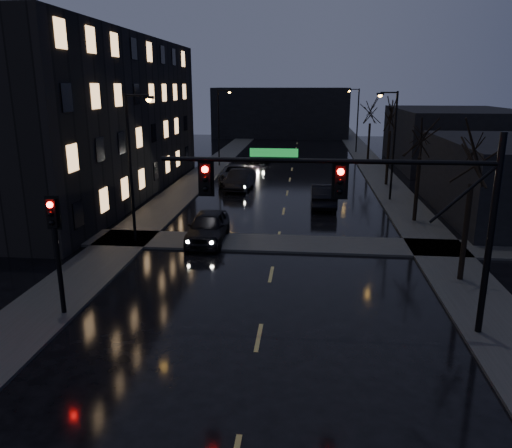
% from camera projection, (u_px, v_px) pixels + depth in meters
% --- Properties ---
extents(sidewalk_left, '(3.00, 140.00, 0.12)m').
position_uv_depth(sidewalk_left, '(192.00, 183.00, 43.89)').
color(sidewalk_left, '#2D2D2B').
rests_on(sidewalk_left, ground).
extents(sidewalk_right, '(3.00, 140.00, 0.12)m').
position_uv_depth(sidewalk_right, '(389.00, 187.00, 42.24)').
color(sidewalk_right, '#2D2D2B').
rests_on(sidewalk_right, ground).
extents(sidewalk_cross, '(40.00, 3.00, 0.12)m').
position_uv_depth(sidewalk_cross, '(277.00, 243.00, 27.26)').
color(sidewalk_cross, '#2D2D2B').
rests_on(sidewalk_cross, ground).
extents(apartment_block, '(12.00, 30.00, 12.00)m').
position_uv_depth(apartment_block, '(73.00, 118.00, 38.29)').
color(apartment_block, black).
rests_on(apartment_block, ground).
extents(commercial_right_far, '(12.00, 18.00, 6.00)m').
position_uv_depth(commercial_right_far, '(453.00, 138.00, 53.08)').
color(commercial_right_far, black).
rests_on(commercial_right_far, ground).
extents(far_block, '(22.00, 10.00, 8.00)m').
position_uv_depth(far_block, '(281.00, 112.00, 83.51)').
color(far_block, black).
rests_on(far_block, ground).
extents(signal_mast, '(11.11, 0.41, 7.00)m').
position_uv_depth(signal_mast, '(377.00, 196.00, 16.48)').
color(signal_mast, black).
rests_on(signal_mast, ground).
extents(signal_pole_left, '(0.35, 0.41, 4.53)m').
position_uv_depth(signal_pole_left, '(56.00, 239.00, 18.08)').
color(signal_pole_left, black).
rests_on(signal_pole_left, ground).
extents(tree_near, '(3.52, 3.52, 8.08)m').
position_uv_depth(tree_near, '(476.00, 140.00, 20.47)').
color(tree_near, black).
rests_on(tree_near, ground).
extents(tree_mid_a, '(3.30, 3.30, 7.58)m').
position_uv_depth(tree_mid_a, '(422.00, 129.00, 30.16)').
color(tree_mid_a, black).
rests_on(tree_mid_a, ground).
extents(tree_mid_b, '(3.74, 3.74, 8.59)m').
position_uv_depth(tree_mid_b, '(391.00, 108.00, 41.45)').
color(tree_mid_b, black).
rests_on(tree_mid_b, ground).
extents(tree_far, '(3.43, 3.43, 7.88)m').
position_uv_depth(tree_far, '(371.00, 107.00, 55.01)').
color(tree_far, black).
rests_on(tree_far, ground).
extents(streetlight_l_near, '(1.53, 0.28, 8.00)m').
position_uv_depth(streetlight_l_near, '(134.00, 157.00, 26.25)').
color(streetlight_l_near, black).
rests_on(streetlight_l_near, ground).
extents(streetlight_l_far, '(1.53, 0.28, 8.00)m').
position_uv_depth(streetlight_l_far, '(221.00, 121.00, 52.12)').
color(streetlight_l_far, black).
rests_on(streetlight_l_far, ground).
extents(streetlight_r_mid, '(1.53, 0.28, 8.00)m').
position_uv_depth(streetlight_r_mid, '(391.00, 137.00, 36.27)').
color(streetlight_r_mid, black).
rests_on(streetlight_r_mid, ground).
extents(streetlight_r_far, '(1.53, 0.28, 8.00)m').
position_uv_depth(streetlight_r_far, '(356.00, 115.00, 63.10)').
color(streetlight_r_far, black).
rests_on(streetlight_r_far, ground).
extents(oncoming_car_a, '(2.06, 4.98, 1.69)m').
position_uv_depth(oncoming_car_a, '(208.00, 227.00, 27.59)').
color(oncoming_car_a, black).
rests_on(oncoming_car_a, ground).
extents(oncoming_car_b, '(2.18, 5.11, 1.64)m').
position_uv_depth(oncoming_car_b, '(240.00, 180.00, 41.53)').
color(oncoming_car_b, black).
rests_on(oncoming_car_b, ground).
extents(oncoming_car_c, '(2.98, 6.01, 1.64)m').
position_uv_depth(oncoming_car_c, '(236.00, 175.00, 43.85)').
color(oncoming_car_c, black).
rests_on(oncoming_car_c, ground).
extents(oncoming_car_d, '(2.29, 4.82, 1.36)m').
position_uv_depth(oncoming_car_d, '(260.00, 157.00, 55.32)').
color(oncoming_car_d, black).
rests_on(oncoming_car_d, ground).
extents(lead_car, '(1.79, 5.05, 1.66)m').
position_uv_depth(lead_car, '(323.00, 195.00, 35.63)').
color(lead_car, black).
rests_on(lead_car, ground).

